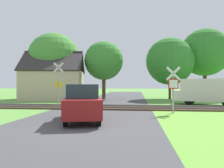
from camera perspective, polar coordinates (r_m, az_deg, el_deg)
The scene contains 12 objects.
ground_plane at distance 9.72m, azimuth -8.29°, elevation -10.63°, with size 160.00×160.00×0.00m, color #5B933D.
road_asphalt at distance 11.63m, azimuth -5.74°, elevation -8.86°, with size 6.92×80.00×0.01m, color #424244.
rail_track at distance 16.29m, azimuth -2.16°, elevation -6.14°, with size 60.00×2.60×0.22m.
stop_sign_near at distance 13.85m, azimuth 15.70°, elevation -0.59°, with size 0.88×0.16×2.88m.
crossing_sign_far at distance 18.99m, azimuth -13.81°, elevation 0.63°, with size 0.86×0.22×3.65m.
house at distance 26.90m, azimuth -14.92°, elevation 0.11°, with size 7.72×7.23×5.75m.
tree_center at distance 26.46m, azimuth -2.15°, elevation 6.08°, with size 4.67×4.67×6.96m.
tree_left at distance 28.69m, azimuth -14.91°, elevation 6.41°, with size 6.46×6.46×8.24m.
tree_right at distance 27.39m, azimuth 14.86°, elevation 5.74°, with size 5.71×5.71×7.41m.
tree_far at distance 29.75m, azimuth 23.09°, elevation 7.59°, with size 5.90×5.90×8.71m.
mail_truck at distance 20.40m, azimuth 23.21°, elevation -1.58°, with size 5.24×3.49×2.24m.
parked_car at distance 10.69m, azimuth -7.76°, elevation -4.83°, with size 2.57×4.28×1.78m.
Camera 1 is at (2.44, -9.24, 1.78)m, focal length 35.00 mm.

